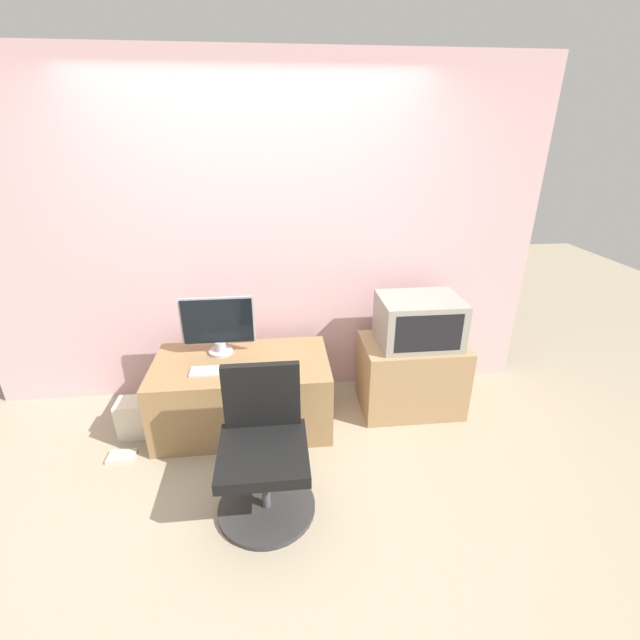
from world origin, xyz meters
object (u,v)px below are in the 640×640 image
Objects in this scene: office_chair at (264,454)px; cardboard_box_lower at (133,418)px; mouse at (245,368)px; main_monitor at (218,325)px; book at (122,456)px; keyboard at (213,371)px; crt_tv at (419,321)px.

cardboard_box_lower is at bearing 142.44° from office_chair.
office_chair reaches higher than mouse.
cardboard_box_lower is (-0.85, 0.07, -0.41)m from mouse.
book is at bearing -145.39° from main_monitor.
book is at bearing -164.08° from keyboard.
crt_tv is at bearing 10.52° from book.
main_monitor is 2.93× the size of book.
main_monitor is 0.62× the size of office_chair.
crt_tv is 2.34m from book.
main_monitor reaches higher than office_chair.
keyboard is 0.22m from mouse.
cardboard_box_lower is at bearing 85.16° from book.
mouse is at bearing 12.49° from book.
office_chair is (0.13, -0.69, -0.19)m from mouse.
office_chair is at bearing -142.66° from crt_tv.
mouse is 0.32× the size of book.
office_chair reaches higher than keyboard.
cardboard_box_lower is at bearing 175.28° from mouse.
office_chair is 1.26m from cardboard_box_lower.
cardboard_box_lower is at bearing 173.02° from keyboard.
cardboard_box_lower is at bearing -176.26° from crt_tv.
cardboard_box_lower reaches higher than book.
keyboard reaches higher than cardboard_box_lower.
mouse is 0.95m from cardboard_box_lower.
office_chair reaches higher than cardboard_box_lower.
office_chair is at bearing -62.63° from keyboard.
crt_tv is (1.53, 0.22, 0.21)m from keyboard.
keyboard is at bearing -6.98° from cardboard_box_lower.
book is (-0.68, -0.47, -0.76)m from main_monitor.
book is (-2.18, -0.41, -0.75)m from crt_tv.
crt_tv is at bearing 3.74° from cardboard_box_lower.
crt_tv is 2.12× the size of cardboard_box_lower.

